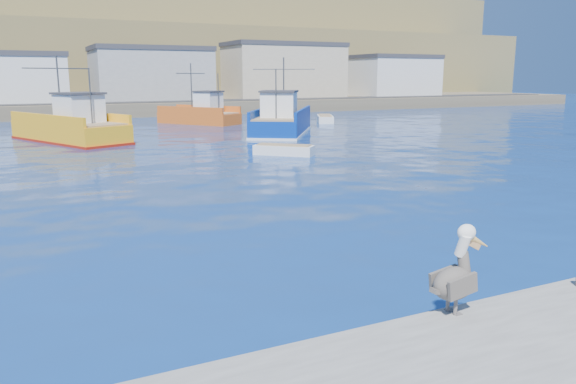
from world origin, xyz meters
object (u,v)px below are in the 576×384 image
object	(u,v)px
skiff_mid	(284,151)
skiff_far	(325,119)
trawler_yellow_b	(71,128)
boat_orange	(201,114)
trawler_blue	(281,122)
pelican	(456,276)

from	to	relation	value
skiff_mid	skiff_far	size ratio (longest dim) A/B	0.78
trawler_yellow_b	skiff_far	world-z (taller)	trawler_yellow_b
boat_orange	skiff_far	size ratio (longest dim) A/B	1.92
trawler_blue	boat_orange	size ratio (longest dim) A/B	1.30
trawler_blue	pelican	bearing A→B (deg)	-110.62
skiff_far	skiff_mid	bearing A→B (deg)	-125.75
pelican	skiff_far	bearing A→B (deg)	62.90
trawler_yellow_b	boat_orange	world-z (taller)	trawler_yellow_b
boat_orange	pelican	xyz separation A→B (m)	(-10.40, -48.64, 0.19)
skiff_mid	trawler_yellow_b	bearing A→B (deg)	129.47
trawler_yellow_b	skiff_mid	xyz separation A→B (m)	(11.23, -13.64, -0.78)
boat_orange	skiff_mid	bearing A→B (deg)	-95.55
trawler_yellow_b	pelican	xyz separation A→B (m)	(3.23, -37.67, 0.19)
trawler_yellow_b	skiff_mid	distance (m)	17.69
skiff_mid	pelican	bearing A→B (deg)	-108.43
trawler_blue	skiff_mid	world-z (taller)	trawler_blue
trawler_blue	pelican	distance (m)	38.31
boat_orange	skiff_mid	xyz separation A→B (m)	(-2.39, -24.61, -0.78)
boat_orange	trawler_blue	bearing A→B (deg)	-76.38
pelican	trawler_blue	bearing A→B (deg)	69.38
trawler_blue	pelican	size ratio (longest dim) A/B	6.74
trawler_yellow_b	pelican	distance (m)	37.81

